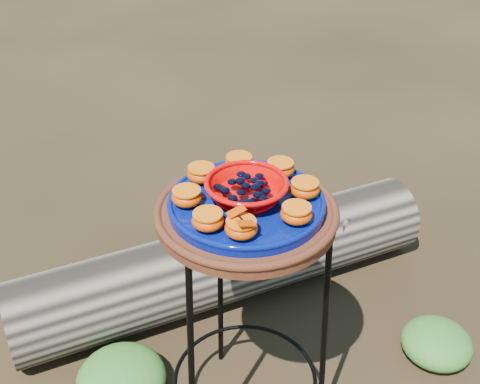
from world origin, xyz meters
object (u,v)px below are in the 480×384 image
object	(u,v)px
cobalt_plate	(246,204)
red_bowl	(246,191)
plant_stand	(246,328)
terracotta_saucer	(246,215)
driftwood_log	(226,263)

from	to	relation	value
cobalt_plate	red_bowl	distance (m)	0.04
plant_stand	cobalt_plate	size ratio (longest dim) A/B	1.95
terracotta_saucer	red_bowl	size ratio (longest dim) A/B	2.33
plant_stand	red_bowl	bearing A→B (deg)	0.00
terracotta_saucer	red_bowl	world-z (taller)	red_bowl
plant_stand	cobalt_plate	xyz separation A→B (m)	(0.00, 0.00, 0.40)
cobalt_plate	red_bowl	bearing A→B (deg)	0.00
cobalt_plate	driftwood_log	size ratio (longest dim) A/B	0.24
driftwood_log	cobalt_plate	bearing A→B (deg)	-103.16
red_bowl	driftwood_log	bearing A→B (deg)	76.84
terracotta_saucer	cobalt_plate	xyz separation A→B (m)	(0.00, 0.00, 0.03)
plant_stand	driftwood_log	distance (m)	0.56
plant_stand	cobalt_plate	world-z (taller)	cobalt_plate
red_bowl	driftwood_log	xyz separation A→B (m)	(0.12, 0.51, -0.64)
plant_stand	cobalt_plate	distance (m)	0.40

